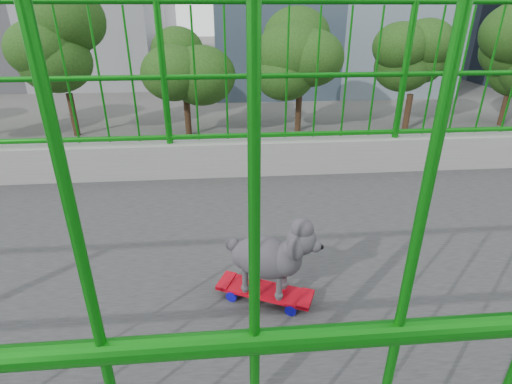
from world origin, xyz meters
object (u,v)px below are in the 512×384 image
object	(u,v)px
poodle	(270,255)
car_5	(83,335)
car_2	(413,203)
car_1	(182,259)
skateboard	(265,292)
car_4	(42,164)

from	to	relation	value
poodle	car_5	world-z (taller)	poodle
poodle	car_2	world-z (taller)	poodle
car_1	car_5	xyz separation A→B (m)	(3.20, -2.27, 0.01)
skateboard	poodle	world-z (taller)	poodle
skateboard	car_4	distance (m)	22.46
skateboard	car_4	size ratio (longest dim) A/B	0.12
car_2	car_5	bearing A→B (deg)	118.56
car_1	car_5	size ratio (longest dim) A/B	0.98
car_2	car_4	xyz separation A→B (m)	(-6.40, -17.74, -0.10)
skateboard	car_2	distance (m)	16.16
car_1	poodle	bearing A→B (deg)	10.23
car_1	car_4	world-z (taller)	car_1
car_2	car_4	world-z (taller)	car_2
poodle	skateboard	bearing A→B (deg)	-90.00
car_4	skateboard	bearing A→B (deg)	-152.49
car_2	skateboard	bearing A→B (deg)	148.50
car_1	car_5	bearing A→B (deg)	-35.39
skateboard	car_2	size ratio (longest dim) A/B	0.09
skateboard	poodle	distance (m)	0.23
car_2	car_5	size ratio (longest dim) A/B	1.29
poodle	car_1	world-z (taller)	poodle
skateboard	car_5	world-z (taller)	skateboard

